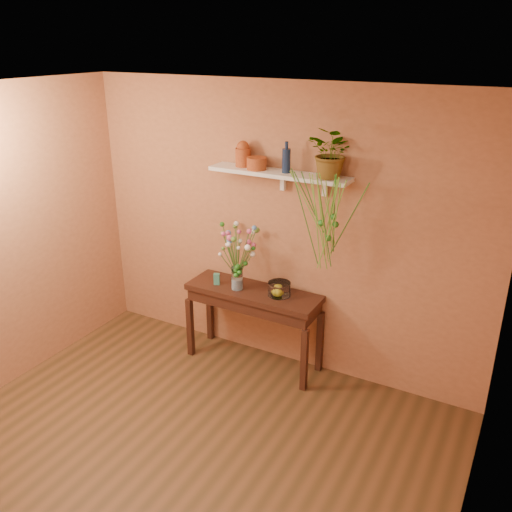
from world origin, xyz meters
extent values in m
plane|color=brown|center=(0.00, 0.00, 0.00)|extent=(4.00, 4.00, 0.00)
plane|color=silver|center=(0.00, 0.00, 2.70)|extent=(4.00, 4.00, 0.00)
cube|color=#B2734C|center=(0.00, 2.00, 1.35)|extent=(4.00, 0.04, 2.70)
cube|color=#B2734C|center=(2.00, 0.00, 1.35)|extent=(0.04, 4.00, 2.70)
cube|color=#3A1D13|center=(-0.15, 1.77, 0.77)|extent=(1.31, 0.42, 0.06)
cube|color=#3A1D13|center=(-0.15, 1.77, 0.68)|extent=(1.26, 0.39, 0.11)
cube|color=#3A1D13|center=(-0.77, 1.59, 0.31)|extent=(0.06, 0.06, 0.63)
cube|color=#3A1D13|center=(0.48, 1.59, 0.31)|extent=(0.06, 0.06, 0.63)
cube|color=#3A1D13|center=(-0.77, 1.95, 0.31)|extent=(0.06, 0.06, 0.63)
cube|color=#3A1D13|center=(0.48, 1.95, 0.31)|extent=(0.06, 0.06, 0.63)
cube|color=white|center=(0.05, 1.87, 1.92)|extent=(1.30, 0.24, 0.04)
cube|color=white|center=(0.05, 1.97, 1.83)|extent=(0.04, 0.05, 0.15)
cube|color=white|center=(0.45, 1.97, 1.83)|extent=(0.04, 0.05, 0.15)
cylinder|color=#A5511E|center=(-0.32, 1.90, 2.02)|extent=(0.14, 0.14, 0.17)
sphere|color=#A5511E|center=(-0.32, 1.90, 2.11)|extent=(0.11, 0.11, 0.11)
cylinder|color=#A5511E|center=(-0.16, 1.85, 1.99)|extent=(0.20, 0.20, 0.11)
cylinder|color=#132242|center=(0.12, 1.87, 2.04)|extent=(0.09, 0.09, 0.21)
cylinder|color=#132242|center=(0.12, 1.87, 2.17)|extent=(0.04, 0.04, 0.06)
imported|color=#256A1D|center=(0.54, 1.86, 2.15)|extent=(0.47, 0.44, 0.43)
cylinder|color=#256A1D|center=(0.63, 1.74, 1.67)|extent=(0.03, 0.13, 0.70)
cylinder|color=#6BAB36|center=(0.51, 1.70, 1.59)|extent=(0.16, 0.12, 0.85)
cylinder|color=#6BAB36|center=(0.62, 1.64, 1.71)|extent=(0.06, 0.34, 0.63)
cylinder|color=#256A1D|center=(0.37, 1.75, 1.61)|extent=(0.26, 0.06, 0.83)
cylinder|color=#6BAB36|center=(0.57, 1.74, 1.71)|extent=(0.13, 0.12, 0.63)
cylinder|color=#6BAB36|center=(0.58, 1.74, 1.80)|extent=(0.12, 0.05, 0.45)
cylinder|color=#256A1D|center=(0.62, 1.73, 1.82)|extent=(0.09, 0.15, 0.39)
cylinder|color=#6BAB36|center=(0.62, 1.67, 1.73)|extent=(0.18, 0.25, 0.58)
cylinder|color=#6BAB36|center=(0.50, 1.69, 1.59)|extent=(0.06, 0.15, 0.86)
cylinder|color=#256A1D|center=(0.78, 1.68, 1.67)|extent=(0.36, 0.23, 0.71)
cylinder|color=#6BAB36|center=(0.39, 1.69, 1.76)|extent=(0.26, 0.12, 0.53)
cylinder|color=#6BAB36|center=(0.52, 1.70, 1.66)|extent=(0.07, 0.12, 0.72)
cylinder|color=#256A1D|center=(0.55, 1.72, 1.61)|extent=(0.14, 0.10, 0.82)
cylinder|color=#6BAB36|center=(0.63, 1.67, 1.59)|extent=(0.29, 0.20, 0.86)
cylinder|color=#6BAB36|center=(0.68, 1.65, 1.64)|extent=(0.20, 0.39, 0.77)
cylinder|color=#256A1D|center=(0.41, 1.72, 1.74)|extent=(0.21, 0.21, 0.56)
cylinder|color=#6BAB36|center=(0.60, 1.58, 1.62)|extent=(0.06, 0.45, 0.81)
cylinder|color=#6BAB36|center=(0.63, 1.71, 1.74)|extent=(0.14, 0.19, 0.55)
cylinder|color=#256A1D|center=(0.42, 1.70, 1.80)|extent=(0.14, 0.10, 0.43)
cylinder|color=#6BAB36|center=(0.64, 1.68, 1.73)|extent=(0.14, 0.16, 0.58)
sphere|color=#256A1D|center=(0.65, 1.73, 1.59)|extent=(0.05, 0.05, 0.05)
sphere|color=#256A1D|center=(0.63, 1.71, 1.66)|extent=(0.05, 0.05, 0.05)
sphere|color=#256A1D|center=(0.55, 1.67, 1.61)|extent=(0.05, 0.05, 0.05)
sphere|color=#256A1D|center=(0.60, 1.72, 1.46)|extent=(0.05, 0.05, 0.05)
cylinder|color=white|center=(-0.30, 1.72, 0.91)|extent=(0.11, 0.11, 0.23)
cylinder|color=silver|center=(-0.30, 1.72, 0.85)|extent=(0.10, 0.10, 0.11)
cylinder|color=#386B28|center=(-0.30, 1.67, 1.12)|extent=(0.02, 0.11, 0.39)
sphere|color=#548CD8|center=(-0.31, 1.62, 1.32)|extent=(0.06, 0.06, 0.06)
cylinder|color=#386B28|center=(-0.29, 1.66, 1.14)|extent=(0.01, 0.13, 0.43)
sphere|color=#CB4C80|center=(-0.29, 1.59, 1.35)|extent=(0.06, 0.06, 0.06)
cylinder|color=#386B28|center=(-0.27, 1.65, 1.14)|extent=(0.05, 0.14, 0.43)
sphere|color=#6E9A41|center=(-0.25, 1.59, 1.35)|extent=(0.05, 0.05, 0.05)
cylinder|color=#386B28|center=(-0.26, 1.67, 1.09)|extent=(0.08, 0.10, 0.34)
sphere|color=white|center=(-0.22, 1.62, 1.26)|extent=(0.04, 0.04, 0.04)
cylinder|color=#386B28|center=(-0.20, 1.65, 1.11)|extent=(0.20, 0.15, 0.38)
sphere|color=white|center=(-0.10, 1.58, 1.30)|extent=(0.06, 0.06, 0.06)
cylinder|color=#386B28|center=(-0.22, 1.70, 1.17)|extent=(0.16, 0.04, 0.49)
sphere|color=#CB4C80|center=(-0.14, 1.69, 1.41)|extent=(0.05, 0.05, 0.05)
cylinder|color=#386B28|center=(-0.23, 1.71, 1.08)|extent=(0.14, 0.02, 0.31)
sphere|color=#6E9A41|center=(-0.16, 1.70, 1.23)|extent=(0.05, 0.05, 0.05)
cylinder|color=#386B28|center=(-0.22, 1.73, 1.05)|extent=(0.16, 0.03, 0.25)
sphere|color=white|center=(-0.14, 1.74, 1.17)|extent=(0.05, 0.05, 0.05)
cylinder|color=#386B28|center=(-0.23, 1.72, 1.11)|extent=(0.13, 0.01, 0.37)
sphere|color=#CB4C80|center=(-0.17, 1.72, 1.29)|extent=(0.05, 0.05, 0.05)
cylinder|color=#386B28|center=(-0.22, 1.74, 1.08)|extent=(0.16, 0.05, 0.31)
sphere|color=#256A1D|center=(-0.14, 1.76, 1.23)|extent=(0.04, 0.04, 0.04)
cylinder|color=#386B28|center=(-0.24, 1.78, 1.16)|extent=(0.13, 0.13, 0.47)
sphere|color=#548CD8|center=(-0.18, 1.84, 1.39)|extent=(0.05, 0.05, 0.05)
cylinder|color=#386B28|center=(-0.25, 1.80, 1.06)|extent=(0.09, 0.18, 0.28)
sphere|color=#CB4C80|center=(-0.21, 1.89, 1.20)|extent=(0.05, 0.05, 0.05)
cylinder|color=#386B28|center=(-0.24, 1.82, 1.13)|extent=(0.11, 0.20, 0.43)
sphere|color=#6E9A41|center=(-0.19, 1.91, 1.35)|extent=(0.06, 0.06, 0.06)
cylinder|color=#386B28|center=(-0.26, 1.81, 1.13)|extent=(0.08, 0.19, 0.41)
sphere|color=white|center=(-0.22, 1.90, 1.33)|extent=(0.05, 0.05, 0.05)
cylinder|color=#386B28|center=(-0.31, 1.77, 1.08)|extent=(0.03, 0.11, 0.32)
sphere|color=white|center=(-0.32, 1.82, 1.24)|extent=(0.05, 0.05, 0.05)
cylinder|color=#386B28|center=(-0.31, 1.77, 1.13)|extent=(0.04, 0.11, 0.41)
sphere|color=#CB4C80|center=(-0.33, 1.82, 1.33)|extent=(0.04, 0.04, 0.04)
cylinder|color=#386B28|center=(-0.36, 1.82, 1.13)|extent=(0.13, 0.20, 0.42)
sphere|color=#6E9A41|center=(-0.43, 1.91, 1.34)|extent=(0.04, 0.04, 0.04)
cylinder|color=#386B28|center=(-0.36, 1.83, 1.14)|extent=(0.13, 0.23, 0.45)
sphere|color=white|center=(-0.43, 1.94, 1.36)|extent=(0.05, 0.05, 0.05)
cylinder|color=#386B28|center=(-0.37, 1.78, 1.08)|extent=(0.14, 0.14, 0.33)
sphere|color=#CB4C80|center=(-0.43, 1.85, 1.25)|extent=(0.04, 0.04, 0.04)
cylinder|color=#386B28|center=(-0.40, 1.77, 1.15)|extent=(0.22, 0.11, 0.46)
sphere|color=#256A1D|center=(-0.51, 1.82, 1.38)|extent=(0.05, 0.05, 0.05)
cylinder|color=#386B28|center=(-0.34, 1.73, 1.13)|extent=(0.10, 0.02, 0.42)
sphere|color=#548CD8|center=(-0.39, 1.73, 1.34)|extent=(0.05, 0.05, 0.05)
cylinder|color=#386B28|center=(-0.34, 1.72, 1.13)|extent=(0.10, 0.01, 0.42)
sphere|color=#CB4C80|center=(-0.39, 1.72, 1.34)|extent=(0.04, 0.04, 0.04)
cylinder|color=#386B28|center=(-0.35, 1.69, 1.06)|extent=(0.12, 0.06, 0.28)
sphere|color=#6E9A41|center=(-0.41, 1.67, 1.20)|extent=(0.04, 0.04, 0.04)
cylinder|color=#386B28|center=(-0.34, 1.70, 1.08)|extent=(0.09, 0.04, 0.32)
sphere|color=white|center=(-0.38, 1.69, 1.24)|extent=(0.04, 0.04, 0.04)
cylinder|color=#386B28|center=(-0.35, 1.66, 1.05)|extent=(0.11, 0.13, 0.25)
sphere|color=white|center=(-0.40, 1.60, 1.17)|extent=(0.04, 0.04, 0.04)
cylinder|color=#386B28|center=(-0.33, 1.65, 1.15)|extent=(0.07, 0.14, 0.46)
sphere|color=#CB4C80|center=(-0.36, 1.59, 1.38)|extent=(0.04, 0.04, 0.04)
cylinder|color=#386B28|center=(-0.34, 1.66, 1.15)|extent=(0.08, 0.12, 0.46)
sphere|color=#6E9A41|center=(-0.37, 1.61, 1.38)|extent=(0.04, 0.04, 0.04)
cylinder|color=#386B28|center=(-0.30, 1.65, 1.11)|extent=(0.01, 0.15, 0.37)
sphere|color=white|center=(-0.30, 1.58, 1.29)|extent=(0.05, 0.05, 0.05)
sphere|color=#256A1D|center=(-0.21, 1.73, 1.07)|extent=(0.05, 0.05, 0.05)
sphere|color=#256A1D|center=(-0.25, 1.67, 1.06)|extent=(0.05, 0.05, 0.05)
sphere|color=#256A1D|center=(-0.28, 1.67, 1.01)|extent=(0.05, 0.05, 0.05)
sphere|color=#256A1D|center=(-0.26, 1.65, 1.05)|extent=(0.05, 0.05, 0.05)
sphere|color=#256A1D|center=(-0.25, 1.63, 0.98)|extent=(0.05, 0.05, 0.05)
sphere|color=#256A1D|center=(-0.23, 1.65, 1.00)|extent=(0.05, 0.05, 0.05)
cylinder|color=white|center=(0.12, 1.79, 0.86)|extent=(0.21, 0.21, 0.13)
cylinder|color=white|center=(0.12, 1.79, 0.80)|extent=(0.21, 0.21, 0.01)
sphere|color=#FFF23B|center=(0.11, 1.77, 0.84)|extent=(0.08, 0.08, 0.08)
cube|color=#295F7F|center=(-0.52, 1.71, 0.85)|extent=(0.07, 0.06, 0.11)
camera|label=1|loc=(2.10, -2.30, 3.03)|focal=38.12mm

